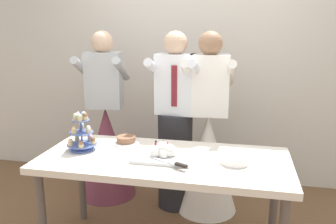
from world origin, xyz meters
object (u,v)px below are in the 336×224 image
at_px(dessert_table, 164,167).
at_px(plate_stack, 235,160).
at_px(main_cake_tray, 163,153).
at_px(cupcake_stand, 82,134).
at_px(round_cake, 126,140).
at_px(person_groom, 175,132).
at_px(person_bride, 208,151).
at_px(person_guest, 106,140).

bearing_deg(dessert_table, plate_stack, -2.54).
distance_m(dessert_table, main_cake_tray, 0.12).
height_order(cupcake_stand, round_cake, cupcake_stand).
relative_size(dessert_table, plate_stack, 9.36).
distance_m(dessert_table, cupcake_stand, 0.68).
bearing_deg(plate_stack, person_groom, 126.77).
relative_size(dessert_table, person_bride, 1.08).
relative_size(person_bride, person_guest, 1.00).
bearing_deg(cupcake_stand, dessert_table, -1.83).
distance_m(main_cake_tray, person_bride, 0.83).
distance_m(cupcake_stand, person_groom, 0.94).
relative_size(dessert_table, person_guest, 1.08).
xyz_separation_m(cupcake_stand, plate_stack, (1.15, -0.04, -0.10)).
distance_m(main_cake_tray, person_groom, 0.76).
xyz_separation_m(main_cake_tray, person_groom, (-0.06, 0.76, -0.07)).
bearing_deg(person_guest, dessert_table, -46.57).
relative_size(main_cake_tray, plate_stack, 2.19).
bearing_deg(plate_stack, main_cake_tray, -179.61).
relative_size(plate_stack, person_guest, 0.12).
xyz_separation_m(person_groom, person_bride, (0.30, -0.00, -0.16)).
height_order(dessert_table, main_cake_tray, main_cake_tray).
distance_m(dessert_table, person_guest, 1.14).
bearing_deg(plate_stack, person_bride, 108.98).
height_order(main_cake_tray, person_guest, person_guest).
bearing_deg(main_cake_tray, person_bride, 71.87).
relative_size(dessert_table, person_groom, 1.08).
xyz_separation_m(cupcake_stand, person_bride, (0.89, 0.71, -0.32)).
height_order(plate_stack, person_groom, person_groom).
bearing_deg(cupcake_stand, person_groom, 50.44).
bearing_deg(main_cake_tray, cupcake_stand, 175.86).
xyz_separation_m(dessert_table, cupcake_stand, (-0.65, 0.02, 0.20)).
relative_size(round_cake, person_bride, 0.14).
bearing_deg(person_bride, dessert_table, -108.67).
height_order(dessert_table, person_guest, person_guest).
bearing_deg(round_cake, dessert_table, -33.10).
bearing_deg(person_guest, plate_stack, -33.31).
bearing_deg(person_groom, person_guest, 172.98).
bearing_deg(round_cake, cupcake_stand, -141.69).
distance_m(cupcake_stand, plate_stack, 1.16).
bearing_deg(plate_stack, person_guest, 146.69).
xyz_separation_m(dessert_table, person_guest, (-0.78, 0.82, -0.12)).
xyz_separation_m(round_cake, person_groom, (0.31, 0.49, -0.05)).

